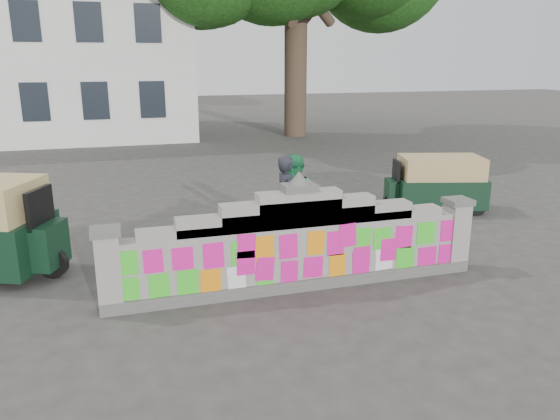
{
  "coord_description": "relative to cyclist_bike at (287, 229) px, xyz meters",
  "views": [
    {
      "loc": [
        -2.8,
        -8.09,
        3.74
      ],
      "look_at": [
        -0.01,
        1.0,
        1.1
      ],
      "focal_mm": 35.0,
      "sensor_mm": 36.0,
      "label": 1
    }
  ],
  "objects": [
    {
      "name": "parapet_wall",
      "position": [
        -0.32,
        -1.64,
        0.24
      ],
      "size": [
        6.48,
        0.44,
        2.01
      ],
      "color": "#4C4C49",
      "rests_on": "ground"
    },
    {
      "name": "rickshaw_right",
      "position": [
        4.62,
        1.95,
        0.21
      ],
      "size": [
        2.59,
        1.7,
        1.39
      ],
      "rotation": [
        0.0,
        0.0,
        2.87
      ],
      "color": "black",
      "rests_on": "ground"
    },
    {
      "name": "cyclist_bike",
      "position": [
        0.0,
        0.0,
        0.0
      ],
      "size": [
        1.98,
        0.81,
        1.02
      ],
      "primitive_type": "imported",
      "rotation": [
        0.0,
        0.0,
        1.64
      ],
      "color": "black",
      "rests_on": "ground"
    },
    {
      "name": "pedestrian",
      "position": [
        0.33,
        0.5,
        0.43
      ],
      "size": [
        1.03,
        1.13,
        1.89
      ],
      "primitive_type": "imported",
      "rotation": [
        0.0,
        0.0,
        -1.14
      ],
      "color": "#268D53",
      "rests_on": "ground"
    },
    {
      "name": "cyclist_rider",
      "position": [
        0.0,
        0.0,
        0.35
      ],
      "size": [
        0.46,
        0.66,
        1.73
      ],
      "primitive_type": "imported",
      "rotation": [
        0.0,
        0.0,
        1.64
      ],
      "color": "#22232A",
      "rests_on": "ground"
    },
    {
      "name": "ground",
      "position": [
        -0.32,
        -1.63,
        -0.51
      ],
      "size": [
        100.0,
        100.0,
        0.0
      ],
      "primitive_type": "plane",
      "color": "#383533",
      "rests_on": "ground"
    },
    {
      "name": "building",
      "position": [
        -7.32,
        20.35,
        3.51
      ],
      "size": [
        16.0,
        10.0,
        8.9
      ],
      "color": "silver",
      "rests_on": "ground"
    }
  ]
}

